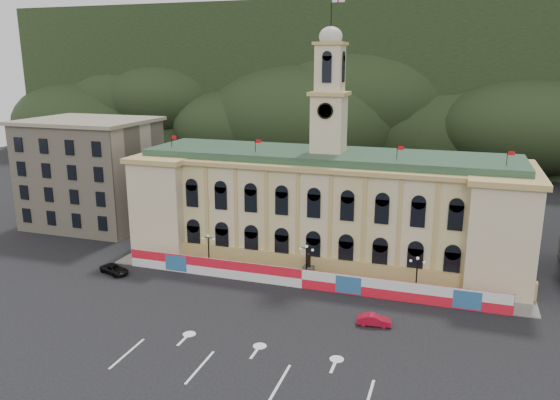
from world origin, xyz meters
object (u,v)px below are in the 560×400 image
(lamp_center, at_px, (306,260))
(black_suv, at_px, (115,269))
(statue, at_px, (308,271))
(red_sedan, at_px, (374,320))

(lamp_center, distance_m, black_suv, 26.30)
(statue, height_order, black_suv, statue)
(statue, relative_size, black_suv, 0.76)
(black_suv, bearing_deg, statue, -56.02)
(statue, bearing_deg, red_sedan, -44.90)
(statue, xyz_separation_m, lamp_center, (0.00, -1.00, 1.89))
(statue, distance_m, black_suv, 26.41)
(lamp_center, relative_size, red_sedan, 1.31)
(lamp_center, bearing_deg, red_sedan, -41.98)
(red_sedan, bearing_deg, black_suv, 76.22)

